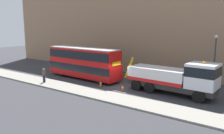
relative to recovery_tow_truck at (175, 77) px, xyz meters
The scene contains 9 objects.
ground_plane 6.21m from the recovery_tow_truck, behind, with size 120.00×120.00×0.00m, color #38383D.
near_kerb 7.74m from the recovery_tow_truck, 141.80° to the right, with size 60.00×2.80×0.15m, color gray.
building_facade 11.56m from the recovery_tow_truck, 127.80° to the left, with size 60.00×1.50×16.00m.
recovery_tow_truck is the anchor object (origin of this frame).
double_decker_bus 12.40m from the recovery_tow_truck, behind, with size 11.14×3.09×4.06m.
pedestrian_onlooker 15.17m from the recovery_tow_truck, 161.61° to the right, with size 0.42×0.48×1.71m.
traffic_cone_near_bus 8.25m from the recovery_tow_truck, 166.02° to the right, with size 0.36×0.36×0.72m.
traffic_cone_midway 5.46m from the recovery_tow_truck, 157.85° to the right, with size 0.36×0.36×0.72m.
street_lamp 6.23m from the recovery_tow_truck, 65.64° to the left, with size 0.36×0.36×5.83m.
Camera 1 is at (13.86, -21.08, 6.72)m, focal length 36.41 mm.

